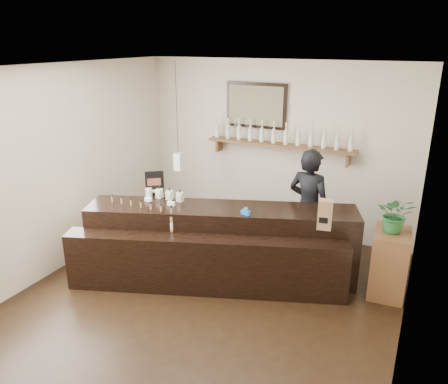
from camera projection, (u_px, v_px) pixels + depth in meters
ground at (204, 302)px, 5.42m from camera, size 5.00×5.00×0.00m
room_shell at (202, 170)px, 4.86m from camera, size 5.00×5.00×5.00m
back_wall_decor at (265, 128)px, 6.92m from camera, size 2.66×0.96×1.69m
counter at (217, 247)px, 5.80m from camera, size 3.56×2.13×1.16m
promo_sign at (155, 184)px, 6.08m from camera, size 0.22×0.17×0.36m
paper_bag at (325, 214)px, 5.03m from camera, size 0.18×0.15×0.36m
tape_dispenser at (246, 212)px, 5.47m from camera, size 0.13×0.07×0.10m
side_cabinet at (389, 263)px, 5.47m from camera, size 0.46×0.61×0.86m
potted_plant at (396, 214)px, 5.25m from camera, size 0.45×0.40×0.47m
shopkeeper at (309, 200)px, 6.07m from camera, size 0.78×0.60×1.92m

